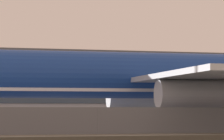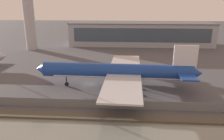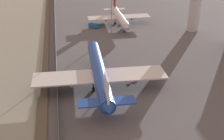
# 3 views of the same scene
# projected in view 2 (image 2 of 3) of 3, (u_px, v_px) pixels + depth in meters

# --- Properties ---
(ground_plane) EXTENTS (500.00, 500.00, 0.00)m
(ground_plane) POSITION_uv_depth(u_px,v_px,m) (89.00, 84.00, 68.17)
(ground_plane) COLOR #4C4C51
(shoreline_seawall) EXTENTS (320.00, 3.00, 0.50)m
(shoreline_seawall) POSITION_uv_depth(u_px,v_px,m) (74.00, 116.00, 48.56)
(shoreline_seawall) COLOR #474238
(shoreline_seawall) RESTS_ON ground
(perimeter_fence) EXTENTS (280.00, 0.10, 2.26)m
(perimeter_fence) POSITION_uv_depth(u_px,v_px,m) (78.00, 104.00, 52.59)
(perimeter_fence) COLOR slate
(perimeter_fence) RESTS_ON ground
(cargo_jet_blue) EXTENTS (48.95, 42.20, 13.35)m
(cargo_jet_blue) POSITION_uv_depth(u_px,v_px,m) (119.00, 72.00, 63.81)
(cargo_jet_blue) COLOR #193D93
(cargo_jet_blue) RESTS_ON ground
(baggage_tug) EXTENTS (3.37, 3.42, 1.80)m
(baggage_tug) POSITION_uv_depth(u_px,v_px,m) (102.00, 70.00, 79.66)
(baggage_tug) COLOR yellow
(baggage_tug) RESTS_ON ground
(terminal_building) EXTENTS (83.08, 19.53, 13.30)m
(terminal_building) POSITION_uv_depth(u_px,v_px,m) (141.00, 34.00, 130.09)
(terminal_building) COLOR #9EA3AD
(terminal_building) RESTS_ON ground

